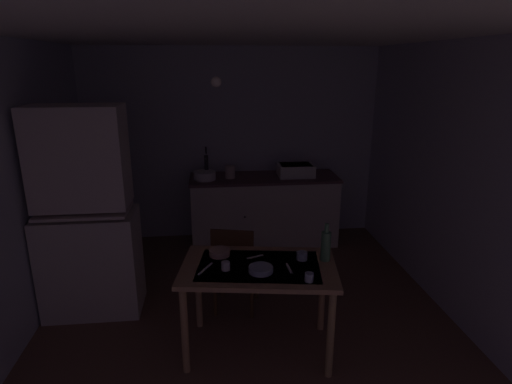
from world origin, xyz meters
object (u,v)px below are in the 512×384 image
object	(u,v)px
hand_pump	(206,164)
glass_bottle	(326,245)
hutch_cabinet	(87,221)
chair_far_side	(235,266)
sink_basin	(296,170)
dining_table	(259,277)
teacup_mint	(309,277)
serving_bowl_wide	(261,269)
mixing_bowl_counter	(205,176)

from	to	relation	value
hand_pump	glass_bottle	bearing A→B (deg)	-66.66
hutch_cabinet	chair_far_side	distance (m)	1.39
glass_bottle	sink_basin	bearing A→B (deg)	85.06
hand_pump	chair_far_side	bearing A→B (deg)	-81.37
sink_basin	hand_pump	size ratio (longest dim) A/B	1.13
dining_table	teacup_mint	bearing A→B (deg)	-40.76
dining_table	serving_bowl_wide	xyz separation A→B (m)	(0.00, -0.10, 0.12)
chair_far_side	glass_bottle	world-z (taller)	glass_bottle
serving_bowl_wide	sink_basin	bearing A→B (deg)	72.43
sink_basin	chair_far_side	xyz separation A→B (m)	(-0.87, -1.56, -0.50)
hand_pump	serving_bowl_wide	distance (m)	2.35
hutch_cabinet	sink_basin	xyz separation A→B (m)	(2.18, 1.39, 0.06)
hand_pump	mixing_bowl_counter	size ratio (longest dim) A/B	1.45
hutch_cabinet	hand_pump	xyz separation A→B (m)	(1.07, 1.44, 0.15)
sink_basin	serving_bowl_wide	world-z (taller)	sink_basin
hand_pump	mixing_bowl_counter	bearing A→B (deg)	-104.30
hutch_cabinet	hand_pump	size ratio (longest dim) A/B	4.91
teacup_mint	serving_bowl_wide	bearing A→B (deg)	150.87
glass_bottle	mixing_bowl_counter	bearing A→B (deg)	114.86
dining_table	teacup_mint	xyz separation A→B (m)	(0.33, -0.28, 0.13)
chair_far_side	teacup_mint	xyz separation A→B (m)	(0.48, -0.87, 0.32)
mixing_bowl_counter	chair_far_side	xyz separation A→B (m)	(0.27, -1.51, -0.47)
serving_bowl_wide	glass_bottle	distance (m)	0.56
chair_far_side	glass_bottle	bearing A→B (deg)	-38.61
sink_basin	mixing_bowl_counter	size ratio (longest dim) A/B	1.64
hand_pump	serving_bowl_wide	world-z (taller)	hand_pump
hand_pump	teacup_mint	distance (m)	2.60
hutch_cabinet	glass_bottle	xyz separation A→B (m)	(2.00, -0.72, -0.02)
mixing_bowl_counter	serving_bowl_wide	bearing A→B (deg)	-79.09
hand_pump	chair_far_side	size ratio (longest dim) A/B	0.45
hutch_cabinet	mixing_bowl_counter	world-z (taller)	hutch_cabinet
teacup_mint	glass_bottle	bearing A→B (deg)	57.50
chair_far_side	glass_bottle	size ratio (longest dim) A/B	2.81
teacup_mint	hand_pump	bearing A→B (deg)	106.31
hand_pump	dining_table	xyz separation A→B (m)	(0.40, -2.20, -0.40)
sink_basin	hand_pump	distance (m)	1.12
serving_bowl_wide	hutch_cabinet	bearing A→B (deg)	149.67
mixing_bowl_counter	chair_far_side	distance (m)	1.61
hand_pump	glass_bottle	world-z (taller)	hand_pump
hutch_cabinet	mixing_bowl_counter	size ratio (longest dim) A/B	7.14
hutch_cabinet	serving_bowl_wide	distance (m)	1.71
hutch_cabinet	chair_far_side	size ratio (longest dim) A/B	2.22
glass_bottle	chair_far_side	bearing A→B (deg)	141.39
hutch_cabinet	sink_basin	size ratio (longest dim) A/B	4.35
sink_basin	mixing_bowl_counter	world-z (taller)	sink_basin
hutch_cabinet	dining_table	xyz separation A→B (m)	(1.47, -0.76, -0.25)
hand_pump	mixing_bowl_counter	world-z (taller)	hand_pump
sink_basin	glass_bottle	bearing A→B (deg)	-94.94
teacup_mint	glass_bottle	xyz separation A→B (m)	(0.21, 0.32, 0.09)
dining_table	glass_bottle	distance (m)	0.58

